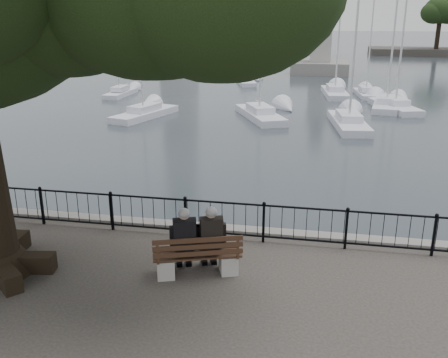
% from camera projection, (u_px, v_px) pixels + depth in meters
% --- Properties ---
extents(harbor, '(260.00, 260.00, 1.20)m').
position_uv_depth(harbor, '(228.00, 248.00, 13.32)').
color(harbor, slate).
rests_on(harbor, ground).
extents(railing, '(22.06, 0.06, 1.00)m').
position_uv_depth(railing, '(224.00, 218.00, 12.52)').
color(railing, black).
rests_on(railing, ground).
extents(bench, '(1.99, 1.16, 1.01)m').
position_uv_depth(bench, '(197.00, 260.00, 10.83)').
color(bench, '#9D9992').
rests_on(bench, ground).
extents(person_left, '(0.64, 0.87, 1.60)m').
position_uv_depth(person_left, '(184.00, 243.00, 10.77)').
color(person_left, black).
rests_on(person_left, ground).
extents(person_right, '(0.64, 0.87, 1.60)m').
position_uv_depth(person_right, '(211.00, 241.00, 10.85)').
color(person_right, black).
rests_on(person_right, ground).
extents(lion_monument, '(6.27, 6.27, 9.18)m').
position_uv_depth(lion_monument, '(320.00, 52.00, 56.13)').
color(lion_monument, slate).
rests_on(lion_monument, ground).
extents(sailboat_a, '(3.14, 5.87, 9.59)m').
position_uv_depth(sailboat_a, '(145.00, 113.00, 32.56)').
color(sailboat_a, silver).
rests_on(sailboat_a, ground).
extents(sailboat_b, '(4.06, 6.23, 14.12)m').
position_uv_depth(sailboat_b, '(260.00, 112.00, 32.22)').
color(sailboat_b, silver).
rests_on(sailboat_b, ground).
extents(sailboat_c, '(2.46, 6.30, 11.54)m').
position_uv_depth(sailboat_c, '(349.00, 121.00, 29.83)').
color(sailboat_c, silver).
rests_on(sailboat_c, ground).
extents(sailboat_d, '(3.28, 6.00, 9.87)m').
position_uv_depth(sailboat_d, '(395.00, 106.00, 35.11)').
color(sailboat_d, silver).
rests_on(sailboat_d, ground).
extents(sailboat_e, '(1.33, 4.64, 10.00)m').
position_uv_depth(sailboat_e, '(120.00, 92.00, 41.17)').
color(sailboat_e, silver).
rests_on(sailboat_e, ground).
extents(sailboat_f, '(2.30, 6.21, 13.09)m').
position_uv_depth(sailboat_f, '(335.00, 91.00, 41.21)').
color(sailboat_f, silver).
rests_on(sailboat_f, ground).
extents(sailboat_g, '(1.81, 4.85, 8.78)m').
position_uv_depth(sailboat_g, '(366.00, 93.00, 40.94)').
color(sailboat_g, silver).
rests_on(sailboat_g, ground).
extents(sailboat_h, '(2.67, 5.17, 12.35)m').
position_uv_depth(sailboat_h, '(246.00, 80.00, 48.05)').
color(sailboat_h, silver).
rests_on(sailboat_h, ground).
extents(sailboat_i, '(2.50, 6.17, 13.42)m').
position_uv_depth(sailboat_i, '(386.00, 103.00, 35.68)').
color(sailboat_i, silver).
rests_on(sailboat_i, ground).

